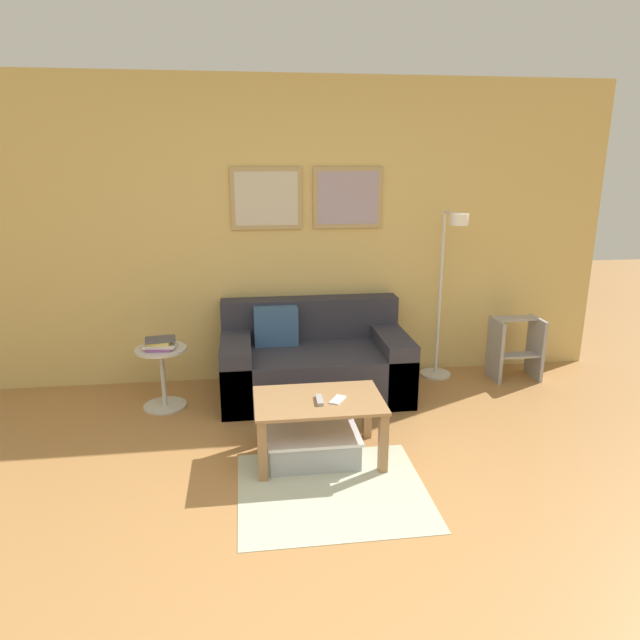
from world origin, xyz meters
name	(u,v)px	position (x,y,z in m)	size (l,w,h in m)	color
ground_plane	(348,606)	(0.00, 0.00, 0.00)	(16.00, 16.00, 0.00)	#A87542
wall_back	(291,233)	(0.00, 2.83, 1.28)	(5.60, 0.09, 2.55)	#D6B76B
area_rug	(332,490)	(0.07, 0.90, 0.00)	(1.11, 0.97, 0.01)	#B2B79E
couch	(313,362)	(0.14, 2.38, 0.27)	(1.51, 0.85, 0.75)	#2D2D38
coffee_table	(319,411)	(0.04, 1.31, 0.33)	(0.83, 0.54, 0.41)	#997047
storage_bin	(313,445)	(0.00, 1.29, 0.10)	(0.60, 0.43, 0.20)	#9EA3A8
floor_lamp	(446,289)	(1.29, 2.49, 0.83)	(0.27, 0.54, 1.48)	silver
side_table	(163,372)	(-1.06, 2.26, 0.29)	(0.39, 0.39, 0.49)	silver
book_stack	(160,344)	(-1.06, 2.24, 0.53)	(0.25, 0.19, 0.08)	#8C4C93
remote_control	(320,400)	(0.04, 1.28, 0.42)	(0.04, 0.15, 0.02)	#99999E
cell_phone	(338,400)	(0.16, 1.28, 0.42)	(0.07, 0.14, 0.01)	silver
step_stool	(516,347)	(1.96, 2.47, 0.29)	(0.41, 0.29, 0.55)	#99999E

